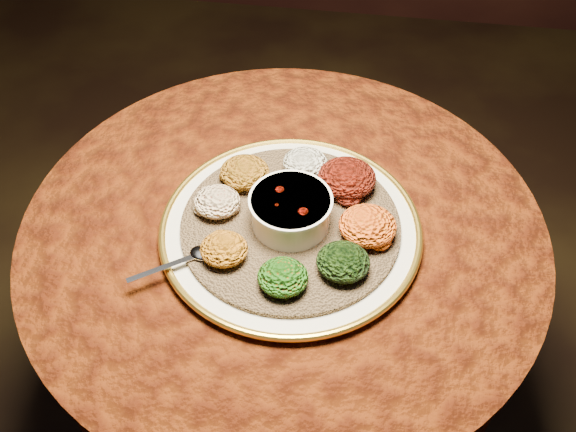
# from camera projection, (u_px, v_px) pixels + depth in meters

# --- Properties ---
(table) EXTENTS (0.96, 0.96, 0.73)m
(table) POSITION_uv_depth(u_px,v_px,m) (284.00, 281.00, 1.31)
(table) COLOR black
(table) RESTS_ON ground
(platter) EXTENTS (0.55, 0.55, 0.02)m
(platter) POSITION_uv_depth(u_px,v_px,m) (291.00, 228.00, 1.15)
(platter) COLOR beige
(platter) RESTS_ON table
(injera) EXTENTS (0.39, 0.39, 0.01)m
(injera) POSITION_uv_depth(u_px,v_px,m) (291.00, 224.00, 1.14)
(injera) COLOR olive
(injera) RESTS_ON platter
(stew_bowl) EXTENTS (0.15, 0.15, 0.06)m
(stew_bowl) POSITION_uv_depth(u_px,v_px,m) (291.00, 209.00, 1.11)
(stew_bowl) COLOR white
(stew_bowl) RESTS_ON injera
(spoon) EXTENTS (0.14, 0.10, 0.01)m
(spoon) POSITION_uv_depth(u_px,v_px,m) (197.00, 255.00, 1.08)
(spoon) COLOR silver
(spoon) RESTS_ON injera
(portion_ayib) EXTENTS (0.09, 0.08, 0.04)m
(portion_ayib) POSITION_uv_depth(u_px,v_px,m) (305.00, 163.00, 1.21)
(portion_ayib) COLOR silver
(portion_ayib) RESTS_ON injera
(portion_kitfo) EXTENTS (0.11, 0.10, 0.05)m
(portion_kitfo) POSITION_uv_depth(u_px,v_px,m) (347.00, 178.00, 1.17)
(portion_kitfo) COLOR black
(portion_kitfo) RESTS_ON injera
(portion_tikil) EXTENTS (0.10, 0.10, 0.05)m
(portion_tikil) POSITION_uv_depth(u_px,v_px,m) (368.00, 226.00, 1.10)
(portion_tikil) COLOR orange
(portion_tikil) RESTS_ON injera
(portion_gomen) EXTENTS (0.09, 0.08, 0.04)m
(portion_gomen) POSITION_uv_depth(u_px,v_px,m) (343.00, 262.00, 1.05)
(portion_gomen) COLOR black
(portion_gomen) RESTS_ON injera
(portion_mixveg) EXTENTS (0.08, 0.08, 0.04)m
(portion_mixveg) POSITION_uv_depth(u_px,v_px,m) (283.00, 277.00, 1.03)
(portion_mixveg) COLOR #9C3C0A
(portion_mixveg) RESTS_ON injera
(portion_kik) EXTENTS (0.08, 0.08, 0.04)m
(portion_kik) POSITION_uv_depth(u_px,v_px,m) (224.00, 249.00, 1.07)
(portion_kik) COLOR #BD6610
(portion_kik) RESTS_ON injera
(portion_timatim) EXTENTS (0.08, 0.08, 0.04)m
(portion_timatim) POSITION_uv_depth(u_px,v_px,m) (217.00, 202.00, 1.14)
(portion_timatim) COLOR maroon
(portion_timatim) RESTS_ON injera
(portion_shiro) EXTENTS (0.09, 0.09, 0.04)m
(portion_shiro) POSITION_uv_depth(u_px,v_px,m) (245.00, 172.00, 1.19)
(portion_shiro) COLOR #965612
(portion_shiro) RESTS_ON injera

